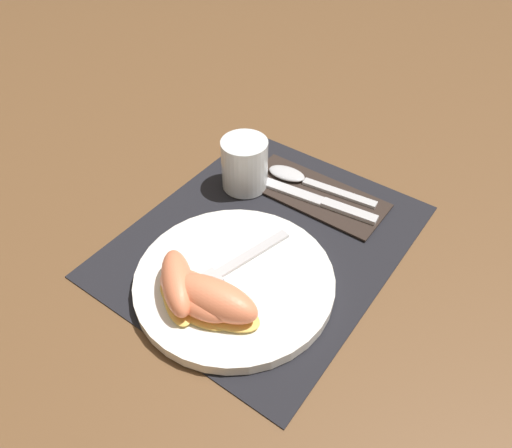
{
  "coord_description": "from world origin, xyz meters",
  "views": [
    {
      "loc": [
        -0.41,
        -0.28,
        0.51
      ],
      "look_at": [
        0.0,
        0.01,
        0.02
      ],
      "focal_mm": 35.0,
      "sensor_mm": 36.0,
      "label": 1
    }
  ],
  "objects": [
    {
      "name": "ground_plane",
      "position": [
        0.0,
        0.0,
        0.0
      ],
      "size": [
        3.0,
        3.0,
        0.0
      ],
      "primitive_type": "plane",
      "color": "brown"
    },
    {
      "name": "placemat",
      "position": [
        0.0,
        0.0,
        0.0
      ],
      "size": [
        0.42,
        0.35,
        0.0
      ],
      "color": "black",
      "rests_on": "ground_plane"
    },
    {
      "name": "plate",
      "position": [
        -0.09,
        -0.02,
        0.01
      ],
      "size": [
        0.26,
        0.26,
        0.02
      ],
      "color": "white",
      "rests_on": "placemat"
    },
    {
      "name": "juice_glass",
      "position": [
        0.08,
        0.09,
        0.04
      ],
      "size": [
        0.07,
        0.07,
        0.08
      ],
      "color": "silver",
      "rests_on": "placemat"
    },
    {
      "name": "napkin",
      "position": [
        0.13,
        -0.01,
        0.01
      ],
      "size": [
        0.09,
        0.22,
        0.0
      ],
      "color": "#2D231E",
      "rests_on": "placemat"
    },
    {
      "name": "knife",
      "position": [
        0.11,
        -0.01,
        0.01
      ],
      "size": [
        0.04,
        0.22,
        0.01
      ],
      "color": "#BCBCC1",
      "rests_on": "napkin"
    },
    {
      "name": "spoon",
      "position": [
        0.14,
        0.03,
        0.01
      ],
      "size": [
        0.04,
        0.18,
        0.01
      ],
      "color": "#BCBCC1",
      "rests_on": "napkin"
    },
    {
      "name": "fork",
      "position": [
        -0.09,
        -0.0,
        0.02
      ],
      "size": [
        0.19,
        0.07,
        0.0
      ],
      "color": "#BCBCC1",
      "rests_on": "plate"
    },
    {
      "name": "citrus_wedge_0",
      "position": [
        -0.15,
        0.02,
        0.04
      ],
      "size": [
        0.1,
        0.11,
        0.05
      ],
      "color": "#F7C656",
      "rests_on": "plate"
    },
    {
      "name": "citrus_wedge_1",
      "position": [
        -0.15,
        -0.01,
        0.04
      ],
      "size": [
        0.06,
        0.12,
        0.04
      ],
      "color": "#F7C656",
      "rests_on": "plate"
    },
    {
      "name": "citrus_wedge_2",
      "position": [
        -0.15,
        -0.03,
        0.04
      ],
      "size": [
        0.07,
        0.13,
        0.05
      ],
      "color": "#F7C656",
      "rests_on": "plate"
    }
  ]
}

